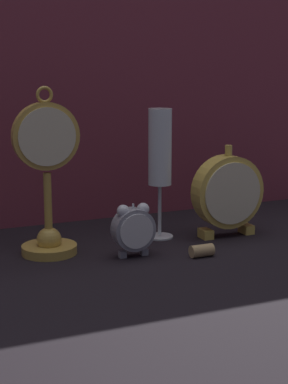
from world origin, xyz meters
TOP-DOWN VIEW (x-y plane):
  - ground_plane at (0.00, 0.00)m, footprint 4.00×4.00m
  - fabric_backdrop_drape at (0.00, 0.33)m, footprint 1.25×0.01m
  - pocket_watch_on_stand at (-0.17, 0.12)m, footprint 0.12×0.10m
  - alarm_clock_twin_bell at (-0.04, 0.04)m, footprint 0.08×0.03m
  - mantel_clock_silver at (0.18, 0.09)m, footprint 0.14×0.04m
  - champagne_flute at (0.06, 0.13)m, footprint 0.05×0.05m
  - wine_cork at (0.07, -0.01)m, footprint 0.04×0.02m

SIDE VIEW (x-z plane):
  - ground_plane at x=0.00m, z-range 0.00..0.00m
  - wine_cork at x=0.07m, z-range 0.00..0.02m
  - alarm_clock_twin_bell at x=-0.04m, z-range 0.01..0.10m
  - mantel_clock_silver at x=0.18m, z-range 0.00..0.18m
  - pocket_watch_on_stand at x=-0.17m, z-range -0.03..0.27m
  - champagne_flute at x=0.06m, z-range 0.04..0.29m
  - fabric_backdrop_drape at x=0.00m, z-range 0.00..0.61m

